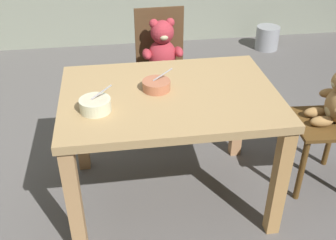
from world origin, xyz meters
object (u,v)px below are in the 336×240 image
Objects in this scene: teddy_chair_near_right at (336,109)px; porridge_bowl_terracotta_center at (156,85)px; metal_pail at (267,38)px; teddy_chair_far_center at (163,57)px; porridge_bowl_cream_near_left at (95,105)px; dining_table at (169,111)px.

teddy_chair_near_right reaches higher than porridge_bowl_terracotta_center.
teddy_chair_near_right reaches higher than metal_pail.
teddy_chair_far_center is (-0.90, 0.82, 0.03)m from teddy_chair_near_right.
porridge_bowl_cream_near_left is 2.96m from metal_pail.
porridge_bowl_terracotta_center is at bearing 143.72° from dining_table.
metal_pail is at bearing -97.38° from teddy_chair_near_right.
teddy_chair_far_center is 5.36× the size of porridge_bowl_cream_near_left.
porridge_bowl_cream_near_left is 0.66× the size of metal_pail.
metal_pail is at bearing 55.08° from porridge_bowl_terracotta_center.
porridge_bowl_terracotta_center is at bearing -11.93° from teddy_chair_far_center.
dining_table is 2.61m from metal_pail.
teddy_chair_near_right is at bearing 45.98° from teddy_chair_far_center.
teddy_chair_far_center is at bearing -38.32° from teddy_chair_near_right.
teddy_chair_far_center is 1.93m from metal_pail.
teddy_chair_far_center is at bearing 64.22° from porridge_bowl_cream_near_left.
teddy_chair_near_right is 1.38m from porridge_bowl_cream_near_left.
porridge_bowl_cream_near_left is at bearing -27.59° from teddy_chair_far_center.
metal_pail is at bearing 51.86° from porridge_bowl_cream_near_left.
metal_pail is (1.47, 2.10, -0.62)m from porridge_bowl_terracotta_center.
porridge_bowl_cream_near_left is at bearing 9.24° from teddy_chair_near_right.
porridge_bowl_cream_near_left reaches higher than porridge_bowl_terracotta_center.
metal_pail is (0.43, 2.15, -0.41)m from teddy_chair_near_right.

